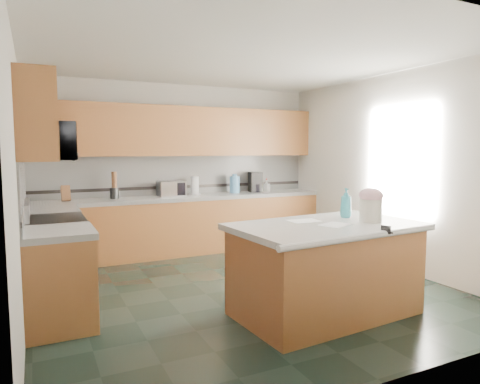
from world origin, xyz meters
TOP-DOWN VIEW (x-y plane):
  - floor at (0.00, 0.00)m, footprint 4.60×4.60m
  - ceiling at (0.00, 0.00)m, footprint 4.60×4.60m
  - wall_back at (0.00, 2.32)m, footprint 4.60×0.04m
  - wall_front at (0.00, -2.32)m, footprint 4.60×0.04m
  - wall_left at (-2.32, 0.00)m, footprint 0.04×4.60m
  - wall_right at (2.32, 0.00)m, footprint 0.04×4.60m
  - back_base_cab at (0.00, 2.00)m, footprint 4.60×0.60m
  - back_countertop at (0.00, 2.00)m, footprint 4.60×0.64m
  - back_upper_cab at (0.00, 2.13)m, footprint 4.60×0.33m
  - back_backsplash at (0.00, 2.29)m, footprint 4.60×0.02m
  - back_accent_band at (0.00, 2.28)m, footprint 4.60×0.01m
  - left_base_cab_rear at (-2.00, 1.29)m, footprint 0.60×0.82m
  - left_counter_rear at (-2.00, 1.29)m, footprint 0.64×0.82m
  - left_base_cab_front at (-2.00, -0.24)m, footprint 0.60×0.72m
  - left_counter_front at (-2.00, -0.24)m, footprint 0.64×0.72m
  - left_backsplash at (-2.29, 0.55)m, footprint 0.02×2.30m
  - left_accent_band at (-2.28, 0.55)m, footprint 0.01×2.30m
  - left_upper_cab_rear at (-2.13, 1.42)m, footprint 0.33×1.09m
  - left_upper_cab_front at (-2.13, -0.24)m, footprint 0.33×0.72m
  - range_body at (-2.00, 0.50)m, footprint 0.60×0.76m
  - range_oven_door at (-1.71, 0.50)m, footprint 0.02×0.68m
  - range_cooktop at (-2.00, 0.50)m, footprint 0.62×0.78m
  - range_handle at (-1.68, 0.50)m, footprint 0.02×0.66m
  - range_backguard at (-2.26, 0.50)m, footprint 0.06×0.76m
  - microwave at (-2.00, 0.50)m, footprint 0.50×0.73m
  - island_base at (0.42, -1.06)m, footprint 1.82×1.13m
  - island_top at (0.42, -1.06)m, footprint 1.93×1.23m
  - island_bullnose at (0.42, -1.61)m, footprint 1.85×0.20m
  - treat_jar at (0.89, -1.17)m, footprint 0.26×0.26m
  - treat_jar_lid at (0.89, -1.17)m, footprint 0.24×0.24m
  - treat_jar_knob at (0.89, -1.17)m, footprint 0.08×0.03m
  - treat_jar_knob_end_l at (0.85, -1.17)m, footprint 0.04×0.04m
  - treat_jar_knob_end_r at (0.93, -1.17)m, footprint 0.04×0.04m
  - soap_bottle_island at (0.84, -0.84)m, footprint 0.15×0.15m
  - paper_sheet_a at (0.45, -1.16)m, footprint 0.37×0.33m
  - paper_sheet_b at (0.31, -0.84)m, footprint 0.32×0.25m
  - clamp_body at (0.68, -1.59)m, footprint 0.05×0.09m
  - clamp_handle at (0.68, -1.64)m, footprint 0.01×0.06m
  - knife_block at (-1.78, 2.05)m, footprint 0.13×0.17m
  - utensil_crock at (-1.10, 2.08)m, footprint 0.13×0.13m
  - utensil_bundle at (-1.10, 2.08)m, footprint 0.08×0.08m
  - toaster_oven at (-0.23, 2.05)m, footprint 0.41×0.29m
  - toaster_oven_door at (-0.23, 1.92)m, footprint 0.37×0.01m
  - paper_towel at (0.18, 2.10)m, footprint 0.13×0.13m
  - paper_towel_base at (0.18, 2.10)m, footprint 0.20×0.20m
  - water_jug at (0.88, 2.06)m, footprint 0.17×0.17m
  - water_jug_neck at (0.88, 2.06)m, footprint 0.08×0.08m
  - coffee_maker at (1.28, 2.08)m, footprint 0.24×0.26m
  - coffee_carafe at (1.28, 2.03)m, footprint 0.14×0.14m
  - soap_bottle_back at (1.49, 2.05)m, footprint 0.12×0.12m
  - soap_back_cap at (1.49, 2.05)m, footprint 0.02×0.02m
  - window_light_proxy at (2.29, -0.20)m, footprint 0.02×1.40m

SIDE VIEW (x-z plane):
  - floor at x=0.00m, z-range 0.00..0.00m
  - range_oven_door at x=-1.71m, z-range 0.12..0.68m
  - back_base_cab at x=0.00m, z-range 0.00..0.86m
  - left_base_cab_rear at x=-2.00m, z-range 0.00..0.86m
  - left_base_cab_front at x=-2.00m, z-range 0.00..0.86m
  - island_base at x=0.42m, z-range 0.00..0.86m
  - range_body at x=-2.00m, z-range 0.00..0.88m
  - range_handle at x=-1.68m, z-range 0.77..0.79m
  - back_countertop at x=0.00m, z-range 0.86..0.92m
  - left_counter_rear at x=-2.00m, z-range 0.86..0.92m
  - left_counter_front at x=-2.00m, z-range 0.86..0.92m
  - island_top at x=0.42m, z-range 0.86..0.92m
  - island_bullnose at x=0.42m, z-range 0.86..0.92m
  - range_cooktop at x=-2.00m, z-range 0.88..0.92m
  - clamp_handle at x=0.68m, z-range 0.90..0.92m
  - paper_sheet_a at x=0.45m, z-range 0.92..0.92m
  - paper_sheet_b at x=0.31m, z-range 0.92..0.92m
  - paper_towel_base at x=0.18m, z-range 0.92..0.93m
  - clamp_body at x=0.68m, z-range 0.89..0.97m
  - coffee_carafe at x=1.28m, z-range 0.92..1.06m
  - utensil_crock at x=-1.10m, z-range 0.92..1.08m
  - soap_bottle_back at x=1.49m, z-range 0.92..1.12m
  - range_backguard at x=-2.26m, z-range 0.93..1.11m
  - knife_block at x=-1.78m, z-range 0.91..1.15m
  - treat_jar at x=0.89m, z-range 0.92..1.15m
  - toaster_oven at x=-0.23m, z-range 0.92..1.16m
  - toaster_oven_door at x=-0.23m, z-range 0.94..1.14m
  - back_accent_band at x=0.00m, z-range 1.02..1.06m
  - left_accent_band at x=-2.28m, z-range 1.02..1.06m
  - water_jug at x=0.88m, z-range 0.92..1.20m
  - paper_towel at x=0.18m, z-range 0.92..1.22m
  - soap_bottle_island at x=0.84m, z-range 0.92..1.24m
  - coffee_maker at x=1.28m, z-range 0.92..1.26m
  - soap_back_cap at x=1.49m, z-range 1.12..1.15m
  - treat_jar_lid at x=0.89m, z-range 1.11..1.27m
  - utensil_bundle at x=-1.10m, z-range 1.08..1.32m
  - water_jug_neck at x=0.88m, z-range 1.20..1.24m
  - back_backsplash at x=0.00m, z-range 0.92..1.55m
  - left_backsplash at x=-2.29m, z-range 0.92..1.55m
  - treat_jar_knob at x=0.89m, z-range 1.23..1.26m
  - treat_jar_knob_end_l at x=0.85m, z-range 1.22..1.26m
  - treat_jar_knob_end_r at x=0.93m, z-range 1.22..1.26m
  - wall_back at x=0.00m, z-range 0.00..2.70m
  - wall_front at x=0.00m, z-range 0.00..2.70m
  - wall_left at x=-2.32m, z-range 0.00..2.70m
  - wall_right at x=2.32m, z-range 0.00..2.70m
  - window_light_proxy at x=2.29m, z-range 0.95..2.05m
  - microwave at x=-2.00m, z-range 1.53..1.94m
  - back_upper_cab at x=0.00m, z-range 1.55..2.33m
  - left_upper_cab_rear at x=-2.13m, z-range 1.55..2.33m
  - left_upper_cab_front at x=-2.13m, z-range 1.55..2.33m
  - ceiling at x=0.00m, z-range 2.70..2.70m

